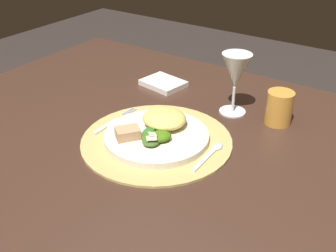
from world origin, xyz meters
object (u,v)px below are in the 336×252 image
object	(u,v)px
dinner_plate	(157,136)
amber_tumbler	(279,108)
napkin	(163,83)
dining_table	(163,170)
wine_glass	(236,72)
fork	(113,122)
spoon	(212,152)

from	to	relation	value
dinner_plate	amber_tumbler	bearing A→B (deg)	50.64
dinner_plate	napkin	distance (m)	0.34
dining_table	wine_glass	bearing A→B (deg)	65.77
dinner_plate	fork	world-z (taller)	dinner_plate
napkin	amber_tumbler	size ratio (longest dim) A/B	1.41
spoon	wine_glass	distance (m)	0.26
fork	wine_glass	xyz separation A→B (m)	(0.23, 0.24, 0.11)
dining_table	spoon	bearing A→B (deg)	-6.24
dining_table	dinner_plate	bearing A→B (deg)	-79.30
dining_table	spoon	xyz separation A→B (m)	(0.15, -0.02, 0.12)
dining_table	napkin	distance (m)	0.32
dinner_plate	wine_glass	bearing A→B (deg)	70.80
wine_glass	amber_tumbler	distance (m)	0.15
fork	spoon	distance (m)	0.29
napkin	amber_tumbler	distance (m)	0.39
napkin	wine_glass	world-z (taller)	wine_glass
dinner_plate	fork	bearing A→B (deg)	178.87
amber_tumbler	dining_table	bearing A→B (deg)	-135.01
dinner_plate	amber_tumbler	world-z (taller)	amber_tumbler
spoon	napkin	distance (m)	0.41
dining_table	fork	xyz separation A→B (m)	(-0.14, -0.04, 0.12)
napkin	wine_glass	bearing A→B (deg)	-8.47
napkin	wine_glass	size ratio (longest dim) A/B	0.74
dining_table	napkin	xyz separation A→B (m)	(-0.17, 0.25, 0.12)
dinner_plate	napkin	size ratio (longest dim) A/B	2.03
dinner_plate	wine_glass	world-z (taller)	wine_glass
spoon	dining_table	bearing A→B (deg)	173.76
dinner_plate	wine_glass	xyz separation A→B (m)	(0.09, 0.24, 0.11)
fork	napkin	size ratio (longest dim) A/B	1.29
napkin	amber_tumbler	xyz separation A→B (m)	(0.39, -0.03, 0.04)
dinner_plate	spoon	bearing A→B (deg)	9.00
dinner_plate	spoon	xyz separation A→B (m)	(0.14, 0.02, -0.01)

